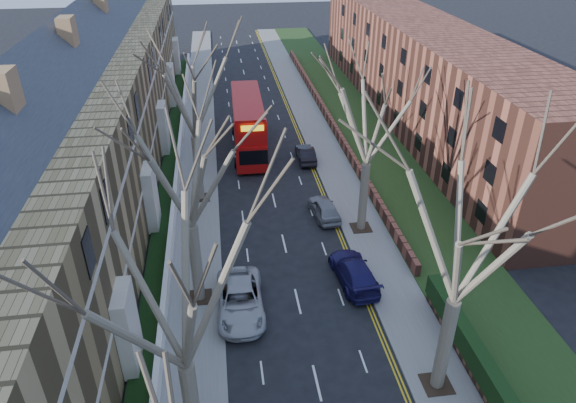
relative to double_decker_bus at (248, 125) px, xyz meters
name	(u,v)px	position (x,y,z in m)	size (l,w,h in m)	color
pavement_left	(199,143)	(-4.79, 1.96, -2.36)	(3.00, 102.00, 0.12)	slate
pavement_right	(319,136)	(7.21, 1.96, -2.36)	(3.00, 102.00, 0.12)	slate
terrace_left	(91,125)	(-12.43, -6.04, 3.11)	(9.70, 78.00, 13.60)	olive
flats_right	(421,72)	(18.67, 5.96, 2.57)	(13.97, 54.00, 10.00)	brown
front_wall_left	(177,177)	(-6.44, -6.04, -1.80)	(0.30, 78.00, 1.00)	white
grass_verge_right	(363,133)	(11.71, 1.96, -2.27)	(6.00, 102.00, 0.06)	#213814
tree_left_mid	(173,277)	(-4.49, -31.04, 7.14)	(10.50, 10.50, 14.71)	#6B604C
tree_left_far	(184,158)	(-4.49, -21.04, 6.82)	(10.15, 10.15, 14.22)	#6B604C
tree_left_dist	(189,81)	(-4.49, -9.04, 7.14)	(10.50, 10.50, 14.71)	#6B604C
tree_right_mid	(471,219)	(6.91, -29.04, 7.14)	(10.50, 10.50, 14.71)	#6B604C
tree_right_far	(371,106)	(6.91, -15.04, 6.83)	(10.15, 10.15, 14.22)	#6B604C
double_decker_bus	(248,125)	(0.00, 0.00, 0.00)	(3.15, 11.83, 4.90)	#A10C0B
car_left_far	(240,300)	(-2.15, -22.36, -1.63)	(2.61, 5.66, 1.57)	#AEAFB4
car_right_near	(354,272)	(4.91, -20.69, -1.67)	(2.09, 5.13, 1.49)	#1A164D
car_right_mid	(324,208)	(4.64, -12.96, -1.71)	(1.66, 4.13, 1.41)	gray
car_right_far	(306,154)	(4.91, -3.27, -1.74)	(1.43, 4.09, 1.35)	black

